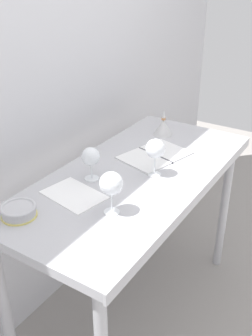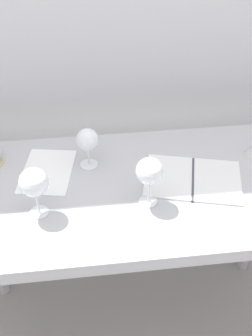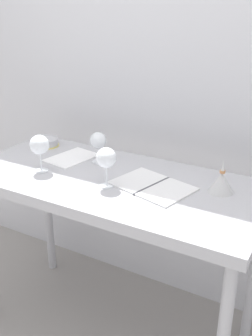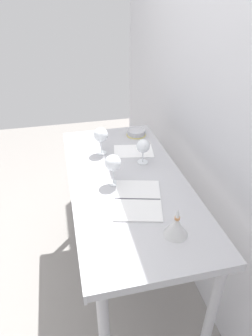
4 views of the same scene
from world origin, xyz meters
The scene contains 8 objects.
ground_plane centered at (0.00, 0.00, 0.00)m, with size 6.00×6.00×0.00m, color gray.
back_wall centered at (0.00, 0.49, 1.30)m, with size 3.80×0.04×2.60m, color silver.
steel_counter centered at (0.00, -0.01, 0.79)m, with size 1.40×0.65×0.90m.
wine_glass_far_left centered at (-0.16, 0.13, 1.01)m, with size 0.08×0.08×0.16m.
wine_glass_near_left centered at (-0.33, -0.10, 1.03)m, with size 0.09×0.09×0.18m.
wine_glass_near_center centered at (0.03, -0.09, 1.03)m, with size 0.09×0.09×0.18m.
open_notebook centered at (0.20, 0.00, 0.90)m, with size 0.39×0.31×0.01m.
tasting_sheet_upper centered at (-0.31, 0.11, 0.90)m, with size 0.18×0.26×0.00m, color white.
Camera 2 is at (-0.16, -1.09, 1.88)m, focal length 44.72 mm.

